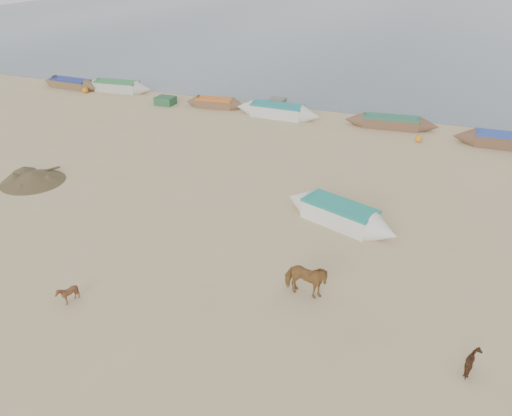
{
  "coord_description": "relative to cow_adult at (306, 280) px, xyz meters",
  "views": [
    {
      "loc": [
        7.01,
        -13.73,
        11.21
      ],
      "look_at": [
        0.0,
        4.0,
        1.0
      ],
      "focal_mm": 35.0,
      "sensor_mm": 36.0,
      "label": 1
    }
  ],
  "objects": [
    {
      "name": "cow_adult",
      "position": [
        0.0,
        0.0,
        0.0
      ],
      "size": [
        1.69,
        0.82,
        1.41
      ],
      "primitive_type": "imported",
      "rotation": [
        0.0,
        0.0,
        1.53
      ],
      "color": "brown",
      "rests_on": "ground"
    },
    {
      "name": "debris_pile",
      "position": [
        -16.12,
        3.97,
        -0.44
      ],
      "size": [
        4.01,
        4.01,
        0.53
      ],
      "primitive_type": "cone",
      "rotation": [
        0.0,
        0.0,
        0.24
      ],
      "color": "brown",
      "rests_on": "ground"
    },
    {
      "name": "calf_right",
      "position": [
        5.6,
        -1.68,
        -0.34
      ],
      "size": [
        0.79,
        0.86,
        0.73
      ],
      "primitive_type": "imported",
      "rotation": [
        0.0,
        0.0,
        1.85
      ],
      "color": "#4E2C19",
      "rests_on": "ground"
    },
    {
      "name": "ground",
      "position": [
        -3.39,
        -0.17,
        -0.7
      ],
      "size": [
        140.0,
        140.0,
        0.0
      ],
      "primitive_type": "plane",
      "color": "tan",
      "rests_on": "ground"
    },
    {
      "name": "near_canoe",
      "position": [
        -0.08,
        5.57,
        -0.22
      ],
      "size": [
        5.79,
        3.2,
        0.96
      ],
      "primitive_type": null,
      "rotation": [
        0.0,
        0.0,
        -0.35
      ],
      "color": "white",
      "rests_on": "ground"
    },
    {
      "name": "waterline_canoes",
      "position": [
        -3.07,
        19.78,
        -0.29
      ],
      "size": [
        56.66,
        3.76,
        0.93
      ],
      "color": "brown",
      "rests_on": "ground"
    },
    {
      "name": "beach_clutter",
      "position": [
        0.87,
        19.69,
        -0.4
      ],
      "size": [
        44.02,
        4.99,
        0.64
      ],
      "color": "#295B37",
      "rests_on": "ground"
    },
    {
      "name": "calf_front",
      "position": [
        -7.6,
        -3.41,
        -0.33
      ],
      "size": [
        0.9,
        0.88,
        0.75
      ],
      "primitive_type": "imported",
      "rotation": [
        0.0,
        0.0,
        -1.03
      ],
      "color": "brown",
      "rests_on": "ground"
    },
    {
      "name": "sea",
      "position": [
        -3.39,
        81.83,
        -0.7
      ],
      "size": [
        160.0,
        160.0,
        0.0
      ],
      "primitive_type": "plane",
      "color": "slate",
      "rests_on": "ground"
    }
  ]
}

